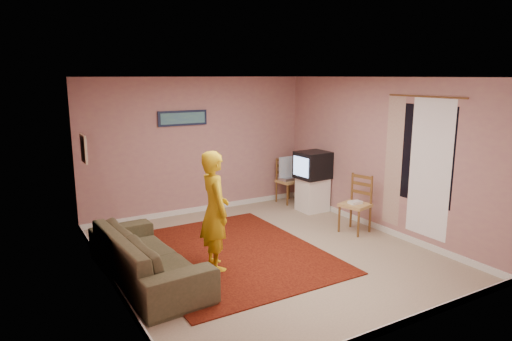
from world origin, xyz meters
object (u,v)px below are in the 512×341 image
tv_cabinet (312,194)px  chair_b (355,198)px  person (215,211)px  sofa (147,255)px  crt_tv (313,165)px  chair_a (288,176)px

tv_cabinet → chair_b: bearing=-96.0°
tv_cabinet → person: person is taller
chair_b → person: 2.69m
sofa → crt_tv: bearing=-73.3°
crt_tv → sofa: crt_tv is taller
chair_a → sofa: 4.28m
chair_b → crt_tv: bearing=159.1°
sofa → person: bearing=-100.8°
tv_cabinet → chair_a: bearing=95.2°
chair_b → person: person is taller
chair_a → sofa: chair_a is taller
sofa → person: 1.05m
chair_a → chair_b: (-0.08, -2.12, 0.03)m
tv_cabinet → chair_b: chair_b is taller
chair_a → tv_cabinet: bearing=-93.2°
chair_a → sofa: size_ratio=0.22×
chair_a → person: 3.58m
tv_cabinet → chair_b: (-0.14, -1.37, 0.27)m
chair_b → sofa: size_ratio=0.24×
tv_cabinet → chair_a: (-0.07, 0.74, 0.24)m
crt_tv → person: 3.20m
tv_cabinet → sofa: bearing=-159.3°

